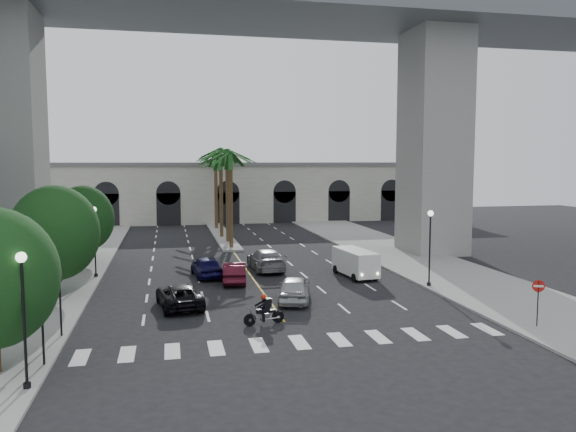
% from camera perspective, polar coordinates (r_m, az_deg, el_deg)
% --- Properties ---
extents(ground, '(140.00, 140.00, 0.00)m').
position_cam_1_polar(ground, '(29.05, 0.48, -11.80)').
color(ground, black).
rests_on(ground, ground).
extents(sidewalk_left, '(8.00, 100.00, 0.15)m').
position_cam_1_polar(sidewalk_left, '(43.85, -23.78, -6.21)').
color(sidewalk_left, gray).
rests_on(sidewalk_left, ground).
extents(sidewalk_right, '(8.00, 100.00, 0.15)m').
position_cam_1_polar(sidewalk_right, '(47.81, 14.29, -4.95)').
color(sidewalk_right, gray).
rests_on(sidewalk_right, ground).
extents(median, '(2.00, 24.00, 0.20)m').
position_cam_1_polar(median, '(65.90, -6.74, -1.93)').
color(median, gray).
rests_on(median, ground).
extents(pier_building, '(71.00, 10.50, 8.50)m').
position_cam_1_polar(pier_building, '(82.40, -7.89, 2.47)').
color(pier_building, silver).
rests_on(pier_building, ground).
extents(bridge, '(75.00, 13.00, 26.00)m').
position_cam_1_polar(bridge, '(50.92, -1.21, 16.72)').
color(bridge, gray).
rests_on(bridge, ground).
extents(palm_a, '(3.20, 3.20, 10.30)m').
position_cam_1_polar(palm_a, '(55.39, -5.87, 5.99)').
color(palm_a, '#47331E').
rests_on(palm_a, ground).
extents(palm_b, '(3.20, 3.20, 10.60)m').
position_cam_1_polar(palm_b, '(59.38, -6.20, 6.23)').
color(palm_b, '#47331E').
rests_on(palm_b, ground).
extents(palm_c, '(3.20, 3.20, 10.10)m').
position_cam_1_polar(palm_c, '(63.33, -6.85, 5.76)').
color(palm_c, '#47331E').
rests_on(palm_c, ground).
extents(palm_d, '(3.20, 3.20, 10.90)m').
position_cam_1_polar(palm_d, '(67.35, -6.87, 6.38)').
color(palm_d, '#47331E').
rests_on(palm_d, ground).
extents(palm_e, '(3.20, 3.20, 10.40)m').
position_cam_1_polar(palm_e, '(71.31, -7.36, 5.96)').
color(palm_e, '#47331E').
rests_on(palm_e, ground).
extents(palm_f, '(3.20, 3.20, 10.70)m').
position_cam_1_polar(palm_f, '(75.32, -7.39, 6.14)').
color(palm_f, '#47331E').
rests_on(palm_f, ground).
extents(street_tree_mid, '(5.44, 5.44, 7.21)m').
position_cam_1_polar(street_tree_mid, '(37.97, -22.58, -1.60)').
color(street_tree_mid, '#382616').
rests_on(street_tree_mid, ground).
extents(street_tree_far, '(5.04, 5.04, 6.68)m').
position_cam_1_polar(street_tree_far, '(49.78, -20.08, -0.26)').
color(street_tree_far, '#382616').
rests_on(street_tree_far, ground).
extents(lamp_post_left_near, '(0.40, 0.40, 5.35)m').
position_cam_1_polar(lamp_post_left_near, '(23.35, -25.28, -8.49)').
color(lamp_post_left_near, black).
rests_on(lamp_post_left_near, ground).
extents(lamp_post_left_far, '(0.40, 0.40, 5.35)m').
position_cam_1_polar(lamp_post_left_far, '(43.73, -19.05, -1.89)').
color(lamp_post_left_far, black).
rests_on(lamp_post_left_far, ground).
extents(lamp_post_right, '(0.40, 0.40, 5.35)m').
position_cam_1_polar(lamp_post_right, '(39.54, 14.22, -2.52)').
color(lamp_post_right, black).
rests_on(lamp_post_right, ground).
extents(traffic_signal_near, '(0.25, 0.18, 3.65)m').
position_cam_1_polar(traffic_signal_near, '(25.86, -23.73, -8.70)').
color(traffic_signal_near, black).
rests_on(traffic_signal_near, ground).
extents(traffic_signal_far, '(0.25, 0.18, 3.65)m').
position_cam_1_polar(traffic_signal_far, '(29.69, -22.18, -6.83)').
color(traffic_signal_far, black).
rests_on(traffic_signal_far, ground).
extents(motorcycle_rider, '(2.26, 0.70, 1.65)m').
position_cam_1_polar(motorcycle_rider, '(30.34, -2.33, -9.58)').
color(motorcycle_rider, black).
rests_on(motorcycle_rider, ground).
extents(car_a, '(3.08, 5.07, 1.61)m').
position_cam_1_polar(car_a, '(35.06, 0.64, -7.39)').
color(car_a, '#ACADB1').
rests_on(car_a, ground).
extents(car_b, '(2.09, 4.69, 1.50)m').
position_cam_1_polar(car_b, '(40.56, -5.46, -5.71)').
color(car_b, '#420D19').
rests_on(car_b, ground).
extents(car_c, '(3.01, 5.32, 1.40)m').
position_cam_1_polar(car_c, '(34.34, -10.99, -7.96)').
color(car_c, black).
rests_on(car_c, ground).
extents(car_d, '(2.53, 5.88, 1.69)m').
position_cam_1_polar(car_d, '(44.91, -2.25, -4.46)').
color(car_d, slate).
rests_on(car_d, ground).
extents(car_e, '(2.38, 4.83, 1.58)m').
position_cam_1_polar(car_e, '(42.77, -8.28, -5.10)').
color(car_e, '#100E42').
rests_on(car_e, ground).
extents(cargo_van, '(2.38, 4.97, 2.04)m').
position_cam_1_polar(cargo_van, '(42.56, 6.87, -4.66)').
color(cargo_van, silver).
rests_on(cargo_van, ground).
extents(do_not_enter_sign, '(0.60, 0.26, 2.59)m').
position_cam_1_polar(do_not_enter_sign, '(31.94, 24.07, -7.20)').
color(do_not_enter_sign, black).
rests_on(do_not_enter_sign, ground).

